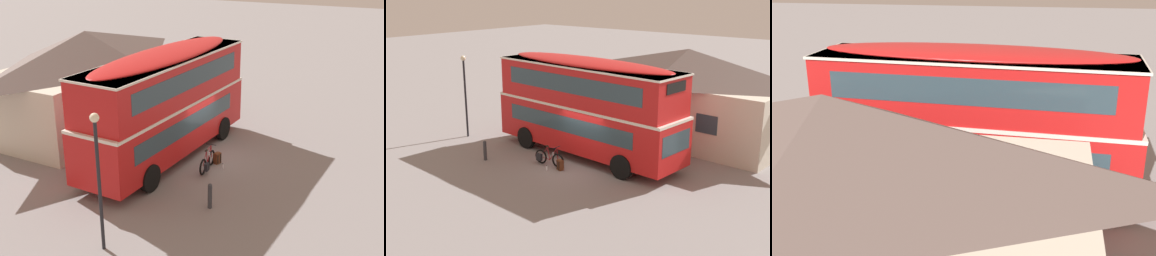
# 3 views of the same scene
# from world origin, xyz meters

# --- Properties ---
(ground_plane) EXTENTS (120.00, 120.00, 0.00)m
(ground_plane) POSITION_xyz_m (0.00, 0.00, 0.00)
(ground_plane) COLOR gray
(double_decker_bus) EXTENTS (10.19, 3.07, 4.79)m
(double_decker_bus) POSITION_xyz_m (-0.77, 1.34, 2.64)
(double_decker_bus) COLOR black
(double_decker_bus) RESTS_ON ground
(touring_bicycle) EXTENTS (1.69, 0.54, 0.99)m
(touring_bicycle) POSITION_xyz_m (-1.29, -0.86, 0.37)
(touring_bicycle) COLOR black
(touring_bicycle) RESTS_ON ground
(backpack_on_ground) EXTENTS (0.36, 0.32, 0.53)m
(backpack_on_ground) POSITION_xyz_m (-0.46, -0.95, 0.27)
(backpack_on_ground) COLOR #592D19
(backpack_on_ground) RESTS_ON ground
(water_bottle_clear_plastic) EXTENTS (0.07, 0.07, 0.25)m
(water_bottle_clear_plastic) POSITION_xyz_m (-0.88, -1.40, 0.12)
(water_bottle_clear_plastic) COLOR silver
(water_bottle_clear_plastic) RESTS_ON ground
(pub_building) EXTENTS (11.10, 5.94, 4.85)m
(pub_building) POSITION_xyz_m (1.34, 7.20, 2.48)
(pub_building) COLOR beige
(pub_building) RESTS_ON ground
(street_lamp) EXTENTS (0.28, 0.28, 4.47)m
(street_lamp) POSITION_xyz_m (-7.89, -0.37, 2.78)
(street_lamp) COLOR black
(street_lamp) RESTS_ON ground
(kerb_bollard) EXTENTS (0.16, 0.16, 0.97)m
(kerb_bollard) POSITION_xyz_m (-4.10, -2.27, 0.50)
(kerb_bollard) COLOR #333338
(kerb_bollard) RESTS_ON ground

